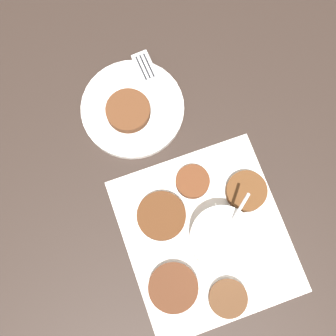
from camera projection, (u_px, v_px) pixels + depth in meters
ground_plane at (200, 245)px, 0.75m from camera, size 4.00×4.00×0.00m
napkin at (206, 235)px, 0.75m from camera, size 0.32×0.30×0.00m
sauce_bowl at (221, 241)px, 0.72m from camera, size 0.11×0.10×0.12m
fritter_0 at (246, 191)px, 0.76m from camera, size 0.07×0.07×0.02m
fritter_1 at (161, 216)px, 0.75m from camera, size 0.08×0.08×0.02m
fritter_2 at (193, 182)px, 0.77m from camera, size 0.06×0.06×0.01m
fritter_3 at (173, 288)px, 0.73m from camera, size 0.08×0.08×0.02m
fritter_4 at (228, 298)px, 0.72m from camera, size 0.06×0.06×0.01m
serving_plate at (133, 108)px, 0.80m from camera, size 0.18×0.18×0.02m
fritter_on_plate at (128, 111)px, 0.78m from camera, size 0.07×0.07×0.02m
fork at (152, 82)px, 0.80m from camera, size 0.15×0.06×0.00m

